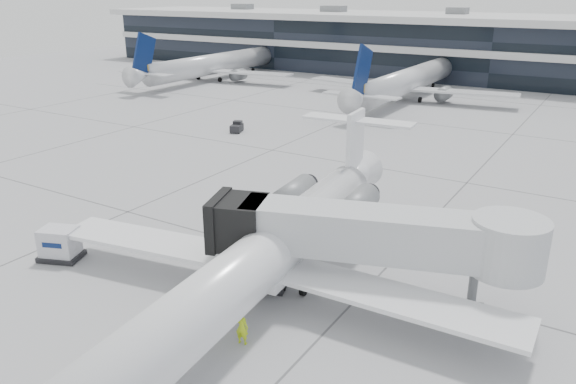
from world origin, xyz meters
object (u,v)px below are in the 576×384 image
Objects in this scene: jet_bridge at (384,235)px; regional_jet at (265,255)px; ramp_worker at (242,327)px; cargo_uld at (60,244)px.

regional_jet is at bearing -170.15° from jet_bridge.
ramp_worker is 0.60× the size of cargo_uld.
regional_jet reaches higher than ramp_worker.
ramp_worker is 14.81m from cargo_uld.
ramp_worker is at bearing -139.20° from jet_bridge.
cargo_uld reaches higher than ramp_worker.
jet_bridge reaches higher than ramp_worker.
regional_jet reaches higher than jet_bridge.
jet_bridge is 8.55m from ramp_worker.
jet_bridge is 9.39× the size of ramp_worker.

